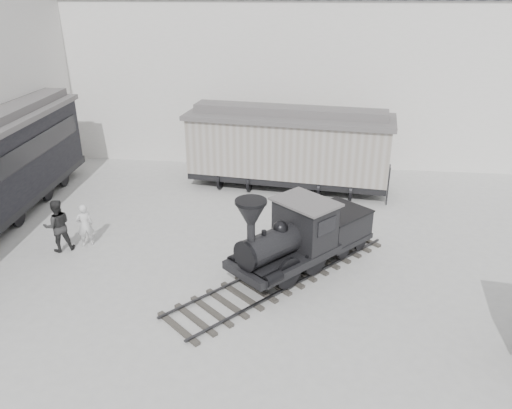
# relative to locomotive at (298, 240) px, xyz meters

# --- Properties ---
(ground) EXTENTS (90.00, 90.00, 0.00)m
(ground) POSITION_rel_locomotive_xyz_m (-1.24, -3.40, -1.11)
(ground) COLOR #9E9E9B
(north_wall) EXTENTS (34.00, 2.51, 11.00)m
(north_wall) POSITION_rel_locomotive_xyz_m (-1.24, 11.58, 4.45)
(north_wall) COLOR silver
(north_wall) RESTS_ON ground
(locomotive) EXTENTS (7.01, 7.60, 3.00)m
(locomotive) POSITION_rel_locomotive_xyz_m (0.00, 0.00, 0.00)
(locomotive) COLOR black
(locomotive) RESTS_ON ground
(boxcar) EXTENTS (9.47, 3.94, 3.77)m
(boxcar) POSITION_rel_locomotive_xyz_m (-0.75, 7.41, 0.87)
(boxcar) COLOR black
(boxcar) RESTS_ON ground
(visitor_a) EXTENTS (0.70, 0.64, 1.60)m
(visitor_a) POSITION_rel_locomotive_xyz_m (-7.61, 0.85, -0.31)
(visitor_a) COLOR silver
(visitor_a) RESTS_ON ground
(visitor_b) EXTENTS (1.17, 1.11, 1.91)m
(visitor_b) POSITION_rel_locomotive_xyz_m (-8.37, 0.39, -0.15)
(visitor_b) COLOR #272727
(visitor_b) RESTS_ON ground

